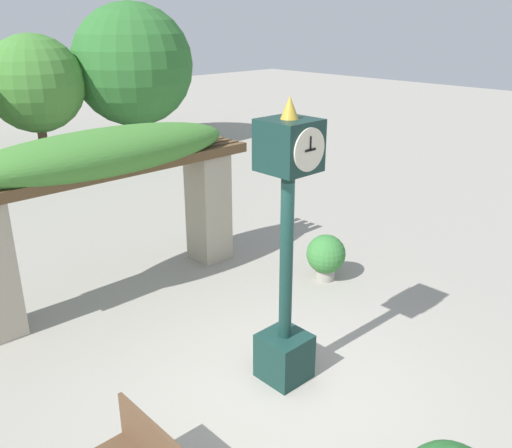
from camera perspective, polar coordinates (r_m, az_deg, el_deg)
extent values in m
plane|color=gray|center=(6.68, 2.35, -17.53)|extent=(60.00, 60.00, 0.00)
cube|color=#14332D|center=(6.80, 2.99, -13.69)|extent=(0.54, 0.54, 0.58)
cylinder|color=#14332D|center=(6.15, 3.21, -3.76)|extent=(0.15, 0.15, 2.00)
cylinder|color=gold|center=(5.80, 3.42, 5.43)|extent=(0.24, 0.24, 0.04)
cube|color=#14332D|center=(5.73, 3.48, 8.27)|extent=(0.55, 0.55, 0.55)
cylinder|color=beige|center=(5.54, 5.64, 7.78)|extent=(0.45, 0.02, 0.45)
cylinder|color=beige|center=(5.92, 1.45, 8.73)|extent=(0.45, 0.02, 0.45)
cube|color=black|center=(5.54, 5.75, 7.75)|extent=(0.16, 0.01, 0.02)
cube|color=black|center=(5.52, 5.78, 8.44)|extent=(0.02, 0.01, 0.14)
cone|color=gold|center=(5.66, 3.57, 12.16)|extent=(0.19, 0.19, 0.24)
cube|color=#A89E89|center=(9.71, -5.02, 1.79)|extent=(0.60, 0.60, 1.95)
cube|color=brown|center=(8.16, -14.35, 5.23)|extent=(4.98, 0.13, 0.16)
cube|color=brown|center=(8.33, -15.04, 5.48)|extent=(4.98, 0.13, 0.16)
cube|color=brown|center=(8.50, -15.70, 5.72)|extent=(4.98, 0.13, 0.16)
cube|color=brown|center=(8.67, -16.33, 5.95)|extent=(4.98, 0.13, 0.16)
ellipsoid|color=#427F33|center=(8.35, -15.54, 7.28)|extent=(4.28, 1.20, 0.70)
cylinder|color=gray|center=(9.25, 7.27, -5.14)|extent=(0.33, 0.33, 0.22)
sphere|color=#387A38|center=(9.10, 7.37, -3.14)|extent=(0.65, 0.65, 0.65)
cylinder|color=brown|center=(18.44, -21.53, 8.48)|extent=(0.28, 0.28, 1.23)
sphere|color=#427F33|center=(18.19, -22.23, 13.52)|extent=(2.94, 2.94, 2.94)
cylinder|color=brown|center=(19.39, -12.36, 10.05)|extent=(0.28, 0.28, 1.25)
sphere|color=#2D6B2D|center=(19.12, -12.85, 16.00)|extent=(3.99, 3.99, 3.99)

